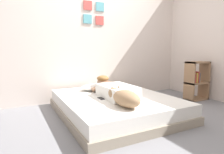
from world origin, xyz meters
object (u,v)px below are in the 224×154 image
object	(u,v)px
coffee_cup	(116,87)
cell_phone	(101,98)
bed	(115,105)
bookshelf	(196,80)
person_lying	(113,89)
dog	(125,98)
pillow	(95,87)

from	to	relation	value
coffee_cup	cell_phone	world-z (taller)	coffee_cup
coffee_cup	cell_phone	size ratio (longest dim) A/B	0.89
bed	bookshelf	world-z (taller)	bookshelf
person_lying	dog	size ratio (longest dim) A/B	1.60
pillow	cell_phone	size ratio (longest dim) A/B	3.71
coffee_cup	cell_phone	distance (m)	0.71
bed	pillow	xyz separation A→B (m)	(-0.09, 0.55, 0.19)
bed	bookshelf	bearing A→B (deg)	0.53
cell_phone	bookshelf	size ratio (longest dim) A/B	0.19
person_lying	dog	bearing A→B (deg)	-102.99
coffee_cup	cell_phone	xyz separation A→B (m)	(-0.51, -0.49, -0.03)
dog	coffee_cup	size ratio (longest dim) A/B	4.60
bed	coffee_cup	distance (m)	0.54
pillow	bookshelf	bearing A→B (deg)	-15.74
bed	bookshelf	xyz separation A→B (m)	(1.80, 0.02, 0.25)
person_lying	pillow	bearing A→B (deg)	98.76
pillow	coffee_cup	world-z (taller)	pillow
pillow	bookshelf	distance (m)	1.97
bed	bookshelf	size ratio (longest dim) A/B	2.55
person_lying	bookshelf	world-z (taller)	bookshelf
bed	cell_phone	distance (m)	0.29
person_lying	coffee_cup	bearing A→B (deg)	55.18
coffee_cup	bookshelf	size ratio (longest dim) A/B	0.17
coffee_cup	person_lying	bearing A→B (deg)	-124.82
pillow	coffee_cup	xyz separation A→B (m)	(0.36, -0.11, -0.02)
dog	bookshelf	distance (m)	2.02
pillow	bookshelf	size ratio (longest dim) A/B	0.69
bed	dog	xyz separation A→B (m)	(-0.14, -0.52, 0.24)
dog	cell_phone	size ratio (longest dim) A/B	4.11
pillow	dog	size ratio (longest dim) A/B	0.90
bed	dog	bearing A→B (deg)	-105.41
bed	person_lying	size ratio (longest dim) A/B	2.08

